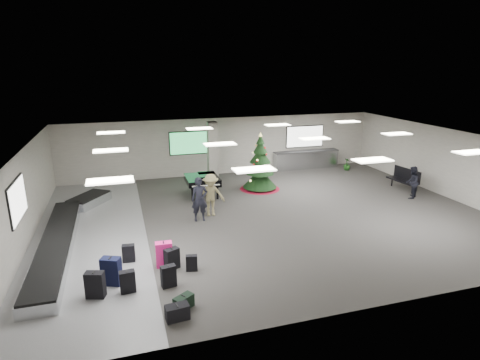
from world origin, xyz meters
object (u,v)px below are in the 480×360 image
object	(u,v)px
potted_plant_right	(347,164)
service_counter	(306,160)
bench	(405,178)
traveler_bench	(412,182)
baggage_carousel	(65,234)
traveler_b	(211,195)
traveler_a	(200,199)
grand_piano	(202,180)
potted_plant_left	(264,168)
christmas_tree	(260,170)
pink_suitcase	(164,254)

from	to	relation	value
potted_plant_right	service_counter	bearing A→B (deg)	152.85
bench	traveler_bench	xyz separation A→B (m)	(-0.58, -1.22, 0.16)
baggage_carousel	traveler_bench	distance (m)	15.10
traveler_b	traveler_bench	bearing A→B (deg)	0.71
traveler_a	traveler_bench	xyz separation A→B (m)	(10.06, -0.14, -0.13)
baggage_carousel	grand_piano	distance (m)	6.72
bench	baggage_carousel	bearing A→B (deg)	179.11
grand_piano	traveler_bench	bearing A→B (deg)	-17.44
service_counter	potted_plant_right	distance (m)	2.42
bench	traveler_bench	world-z (taller)	traveler_bench
grand_piano	potted_plant_left	distance (m)	5.14
bench	potted_plant_right	xyz separation A→B (m)	(-0.68, 4.21, -0.24)
traveler_b	traveler_bench	size ratio (longest dim) A/B	1.16
service_counter	grand_piano	world-z (taller)	grand_piano
baggage_carousel	traveler_bench	bearing A→B (deg)	0.79
christmas_tree	potted_plant_right	size ratio (longest dim) A/B	3.99
christmas_tree	bench	bearing A→B (deg)	-17.81
traveler_b	traveler_bench	xyz separation A→B (m)	(9.50, -0.57, -0.12)
pink_suitcase	christmas_tree	bearing A→B (deg)	53.64
christmas_tree	traveler_bench	world-z (taller)	christmas_tree
traveler_bench	baggage_carousel	bearing A→B (deg)	-37.98
pink_suitcase	grand_piano	distance (m)	6.96
grand_piano	potted_plant_right	size ratio (longest dim) A/B	2.72
christmas_tree	service_counter	bearing A→B (deg)	37.28
traveler_b	service_counter	bearing A→B (deg)	43.54
grand_piano	pink_suitcase	bearing A→B (deg)	-110.44
potted_plant_left	potted_plant_right	size ratio (longest dim) A/B	0.99
potted_plant_right	baggage_carousel	bearing A→B (deg)	-159.41
grand_piano	traveler_a	world-z (taller)	traveler_a
traveler_bench	christmas_tree	bearing A→B (deg)	-67.30
pink_suitcase	bench	bearing A→B (deg)	23.19
bench	traveler_bench	distance (m)	1.36
baggage_carousel	traveler_bench	xyz separation A→B (m)	(15.09, 0.21, 0.55)
christmas_tree	potted_plant_left	bearing A→B (deg)	65.61
traveler_b	traveler_a	bearing A→B (deg)	-137.89
christmas_tree	potted_plant_left	world-z (taller)	christmas_tree
traveler_a	potted_plant_right	distance (m)	11.29
baggage_carousel	potted_plant_right	world-z (taller)	potted_plant_right
pink_suitcase	potted_plant_left	bearing A→B (deg)	57.46
traveler_bench	potted_plant_left	xyz separation A→B (m)	(-5.11, 6.10, -0.40)
grand_piano	christmas_tree	bearing A→B (deg)	6.44
baggage_carousel	christmas_tree	xyz separation A→B (m)	(8.78, 3.64, 0.77)
baggage_carousel	pink_suitcase	bearing A→B (deg)	-43.93
service_counter	traveler_bench	distance (m)	6.91
baggage_carousel	christmas_tree	size ratio (longest dim) A/B	3.37
service_counter	pink_suitcase	world-z (taller)	service_counter
potted_plant_left	service_counter	bearing A→B (deg)	8.56
christmas_tree	traveler_bench	distance (m)	7.19
baggage_carousel	potted_plant_right	size ratio (longest dim) A/B	13.42
pink_suitcase	traveler_bench	size ratio (longest dim) A/B	0.54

